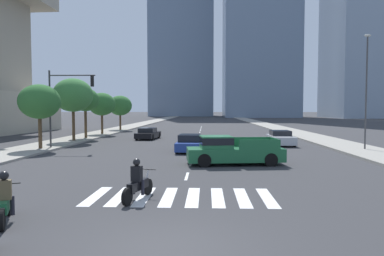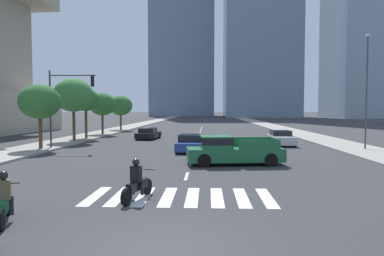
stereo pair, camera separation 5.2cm
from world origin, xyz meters
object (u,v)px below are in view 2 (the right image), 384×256
object	(u,v)px
street_tree_fourth	(102,104)
traffic_signal_far	(66,95)
motorcycle_trailing	(4,202)
motorcycle_third	(137,184)
pickup_truck	(230,151)
sedan_blue_1	(190,143)
street_tree_fifth	(121,106)
street_tree_nearest	(40,102)
street_lamp_east	(367,84)
sedan_silver_2	(281,138)
street_tree_third	(86,100)
street_tree_second	(73,95)
sedan_black_0	(148,134)

from	to	relation	value
street_tree_fourth	traffic_signal_far	bearing A→B (deg)	-83.64
motorcycle_trailing	motorcycle_third	xyz separation A→B (m)	(3.27, 2.64, -0.00)
pickup_truck	sedan_blue_1	world-z (taller)	pickup_truck
street_tree_fifth	pickup_truck	bearing A→B (deg)	-66.00
sedan_blue_1	street_tree_nearest	size ratio (longest dim) A/B	0.97
street_lamp_east	sedan_silver_2	bearing A→B (deg)	142.53
pickup_truck	street_lamp_east	distance (m)	13.73
street_tree_nearest	street_tree_third	size ratio (longest dim) A/B	0.94
street_tree_second	street_tree_fifth	world-z (taller)	street_tree_second
pickup_truck	street_lamp_east	size ratio (longest dim) A/B	0.65
street_tree_nearest	sedan_silver_2	bearing A→B (deg)	14.05
motorcycle_trailing	traffic_signal_far	xyz separation A→B (m)	(-5.58, 18.36, 3.74)
street_tree_fifth	street_tree_fourth	bearing A→B (deg)	-90.00
motorcycle_third	street_lamp_east	distance (m)	21.75
motorcycle_third	street_tree_nearest	xyz separation A→B (m)	(-10.58, 14.77, 3.21)
street_tree_fourth	sedan_blue_1	bearing A→B (deg)	-54.50
street_tree_fourth	street_lamp_east	bearing A→B (deg)	-32.02
sedan_silver_2	street_tree_third	size ratio (longest dim) A/B	0.84
traffic_signal_far	street_tree_third	bearing A→B (deg)	100.30
motorcycle_trailing	traffic_signal_far	world-z (taller)	traffic_signal_far
sedan_black_0	street_tree_nearest	bearing A→B (deg)	153.74
motorcycle_third	street_tree_third	xyz separation A→B (m)	(-10.58, 25.21, 3.62)
pickup_truck	street_tree_nearest	distance (m)	16.08
sedan_silver_2	street_tree_nearest	size ratio (longest dim) A/B	0.89
street_tree_second	sedan_silver_2	bearing A→B (deg)	-5.95
motorcycle_trailing	street_lamp_east	distance (m)	25.85
sedan_blue_1	street_lamp_east	xyz separation A→B (m)	(13.50, 0.66, 4.55)
sedan_blue_1	street_tree_nearest	world-z (taller)	street_tree_nearest
pickup_truck	sedan_blue_1	size ratio (longest dim) A/B	1.17
sedan_black_0	street_tree_fifth	distance (m)	16.76
sedan_silver_2	street_tree_third	xyz separation A→B (m)	(-19.65, 5.52, 3.60)
sedan_black_0	street_tree_nearest	distance (m)	13.02
sedan_blue_1	street_tree_fourth	world-z (taller)	street_tree_fourth
sedan_blue_1	street_tree_fourth	distance (m)	20.44
street_tree_third	motorcycle_third	bearing A→B (deg)	-67.25
motorcycle_third	street_tree_second	xyz separation A→B (m)	(-10.58, 21.74, 3.99)
street_tree_third	street_tree_fifth	bearing A→B (deg)	90.00
traffic_signal_far	street_lamp_east	world-z (taller)	street_lamp_east
pickup_truck	street_tree_third	distance (m)	22.52
traffic_signal_far	street_tree_third	distance (m)	9.65
sedan_silver_2	street_tree_third	distance (m)	20.73
sedan_silver_2	street_tree_fifth	bearing A→B (deg)	-136.46
pickup_truck	street_tree_second	world-z (taller)	street_tree_second
pickup_truck	sedan_black_0	distance (m)	18.88
sedan_blue_1	sedan_silver_2	bearing A→B (deg)	-55.67
pickup_truck	traffic_signal_far	world-z (taller)	traffic_signal_far
sedan_silver_2	street_lamp_east	world-z (taller)	street_lamp_east
pickup_truck	street_tree_third	xyz separation A→B (m)	(-14.37, 17.01, 3.39)
street_lamp_east	street_tree_fourth	size ratio (longest dim) A/B	1.72
motorcycle_third	street_tree_nearest	bearing A→B (deg)	51.27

